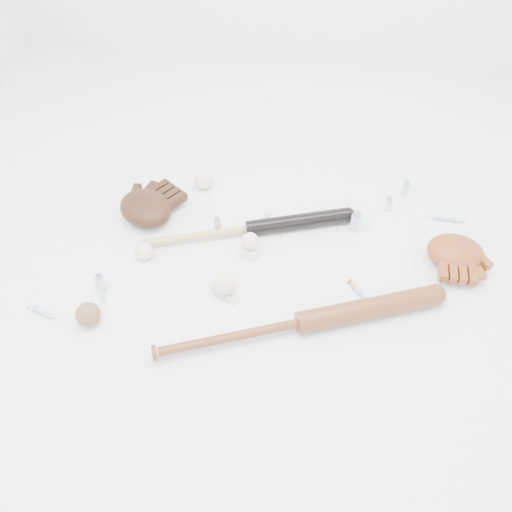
# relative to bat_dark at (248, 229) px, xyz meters

# --- Properties ---
(bat_dark) EXTENTS (0.81, 0.31, 0.06)m
(bat_dark) POSITION_rel_bat_dark_xyz_m (0.00, 0.00, 0.00)
(bat_dark) COLOR black
(bat_dark) RESTS_ON ground
(bat_wood) EXTENTS (0.96, 0.41, 0.07)m
(bat_wood) POSITION_rel_bat_dark_xyz_m (0.22, -0.41, 0.01)
(bat_wood) COLOR brown
(bat_wood) RESTS_ON ground
(glove_dark) EXTENTS (0.37, 0.37, 0.10)m
(glove_dark) POSITION_rel_bat_dark_xyz_m (-0.41, 0.05, 0.02)
(glove_dark) COLOR #311A0D
(glove_dark) RESTS_ON ground
(glove_tan) EXTENTS (0.26, 0.26, 0.09)m
(glove_tan) POSITION_rel_bat_dark_xyz_m (0.75, -0.04, 0.01)
(glove_tan) COLOR brown
(glove_tan) RESTS_ON ground
(trading_card) EXTENTS (0.09, 0.11, 0.01)m
(trading_card) POSITION_rel_bat_dark_xyz_m (-0.40, 0.19, -0.03)
(trading_card) COLOR gold
(trading_card) RESTS_ON ground
(pedestal) EXTENTS (0.08, 0.08, 0.04)m
(pedestal) POSITION_rel_bat_dark_xyz_m (0.02, -0.10, -0.01)
(pedestal) COLOR white
(pedestal) RESTS_ON ground
(baseball_on_pedestal) EXTENTS (0.06, 0.06, 0.06)m
(baseball_on_pedestal) POSITION_rel_bat_dark_xyz_m (0.02, -0.10, 0.04)
(baseball_on_pedestal) COLOR white
(baseball_on_pedestal) RESTS_ON pedestal
(baseball_left) EXTENTS (0.06, 0.06, 0.06)m
(baseball_left) POSITION_rel_bat_dark_xyz_m (-0.36, -0.16, 0.00)
(baseball_left) COLOR white
(baseball_left) RESTS_ON ground
(baseball_upper) EXTENTS (0.08, 0.08, 0.08)m
(baseball_upper) POSITION_rel_bat_dark_xyz_m (-0.22, 0.25, 0.01)
(baseball_upper) COLOR white
(baseball_upper) RESTS_ON ground
(baseball_mid) EXTENTS (0.08, 0.08, 0.08)m
(baseball_mid) POSITION_rel_bat_dark_xyz_m (-0.05, -0.28, 0.01)
(baseball_mid) COLOR white
(baseball_mid) RESTS_ON ground
(baseball_aged) EXTENTS (0.08, 0.08, 0.08)m
(baseball_aged) POSITION_rel_bat_dark_xyz_m (-0.46, -0.46, 0.01)
(baseball_aged) COLOR brown
(baseball_aged) RESTS_ON ground
(syringe_0) EXTENTS (0.15, 0.07, 0.02)m
(syringe_0) POSITION_rel_bat_dark_xyz_m (-0.63, -0.44, -0.02)
(syringe_0) COLOR #ADBCC6
(syringe_0) RESTS_ON ground
(syringe_1) EXTENTS (0.14, 0.10, 0.02)m
(syringe_1) POSITION_rel_bat_dark_xyz_m (-0.06, -0.30, -0.02)
(syringe_1) COLOR #ADBCC6
(syringe_1) RESTS_ON ground
(syringe_2) EXTENTS (0.11, 0.11, 0.02)m
(syringe_2) POSITION_rel_bat_dark_xyz_m (0.04, 0.08, -0.02)
(syringe_2) COLOR #ADBCC6
(syringe_2) RESTS_ON ground
(syringe_3) EXTENTS (0.12, 0.13, 0.02)m
(syringe_3) POSITION_rel_bat_dark_xyz_m (0.42, -0.24, -0.02)
(syringe_3) COLOR #ADBCC6
(syringe_3) RESTS_ON ground
(syringe_4) EXTENTS (0.16, 0.04, 0.02)m
(syringe_4) POSITION_rel_bat_dark_xyz_m (0.75, 0.16, -0.02)
(syringe_4) COLOR #ADBCC6
(syringe_4) RESTS_ON ground
(syringe_5) EXTENTS (0.10, 0.14, 0.02)m
(syringe_5) POSITION_rel_bat_dark_xyz_m (-0.47, -0.34, -0.02)
(syringe_5) COLOR #ADBCC6
(syringe_5) RESTS_ON ground
(vial_0) EXTENTS (0.03, 0.03, 0.07)m
(vial_0) POSITION_rel_bat_dark_xyz_m (0.61, 0.30, 0.00)
(vial_0) COLOR silver
(vial_0) RESTS_ON ground
(vial_1) EXTENTS (0.03, 0.03, 0.07)m
(vial_1) POSITION_rel_bat_dark_xyz_m (0.53, 0.20, 0.00)
(vial_1) COLOR silver
(vial_1) RESTS_ON ground
(vial_2) EXTENTS (0.03, 0.03, 0.07)m
(vial_2) POSITION_rel_bat_dark_xyz_m (-0.12, -0.00, 0.01)
(vial_2) COLOR silver
(vial_2) RESTS_ON ground
(vial_3) EXTENTS (0.04, 0.04, 0.09)m
(vial_3) POSITION_rel_bat_dark_xyz_m (0.40, 0.07, 0.01)
(vial_3) COLOR silver
(vial_3) RESTS_ON ground
(vial_4) EXTENTS (0.03, 0.03, 0.07)m
(vial_4) POSITION_rel_bat_dark_xyz_m (-0.47, -0.32, 0.01)
(vial_4) COLOR silver
(vial_4) RESTS_ON ground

